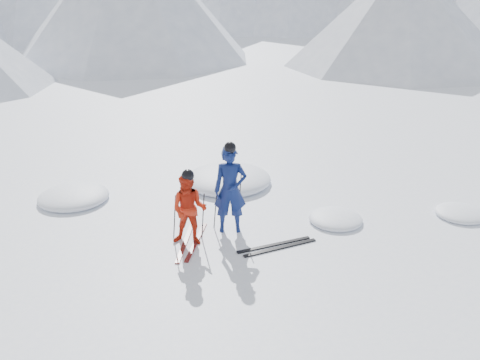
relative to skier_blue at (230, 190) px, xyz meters
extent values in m
plane|color=white|center=(1.82, -0.25, -0.99)|extent=(160.00, 160.00, 0.00)
cone|color=#B2BCD1|center=(13.82, 19.75, 2.26)|extent=(14.00, 14.00, 6.50)
imported|color=#0D1B53|center=(0.00, 0.00, 0.00)|extent=(0.78, 0.57, 1.98)
imported|color=red|center=(-0.94, -0.41, -0.20)|extent=(0.91, 0.80, 1.58)
cylinder|color=black|center=(-0.30, 0.15, -0.33)|extent=(0.13, 0.09, 1.31)
cylinder|color=black|center=(0.25, 0.25, -0.33)|extent=(0.13, 0.08, 1.31)
cylinder|color=black|center=(-1.24, -0.16, -0.46)|extent=(0.11, 0.09, 1.05)
cylinder|color=black|center=(-0.64, -0.26, -0.46)|extent=(0.11, 0.08, 1.05)
cube|color=black|center=(-1.06, -0.41, -0.97)|extent=(0.55, 1.66, 0.03)
cube|color=black|center=(-0.82, -0.41, -0.97)|extent=(0.66, 1.63, 0.03)
cube|color=black|center=(0.79, -0.86, -0.97)|extent=(1.68, 0.44, 0.03)
cube|color=black|center=(0.89, -1.01, -0.97)|extent=(1.67, 0.50, 0.03)
ellipsoid|color=white|center=(-3.66, 2.38, -0.99)|extent=(1.78, 1.78, 0.39)
ellipsoid|color=white|center=(2.48, -0.01, -0.99)|extent=(1.25, 1.25, 0.28)
ellipsoid|color=white|center=(0.40, 2.76, -0.99)|extent=(2.36, 2.36, 0.52)
ellipsoid|color=white|center=(5.52, -0.28, -0.99)|extent=(1.18, 1.18, 0.26)
camera|label=1|loc=(-1.68, -10.03, 4.37)|focal=38.00mm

